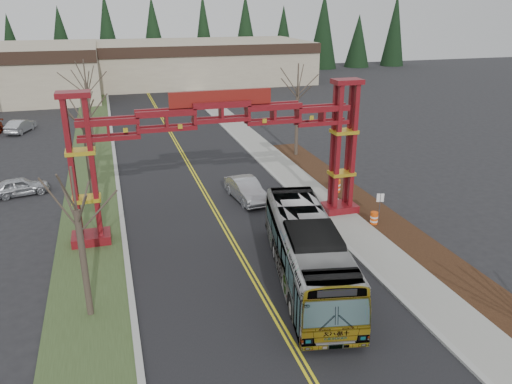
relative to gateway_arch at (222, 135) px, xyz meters
name	(u,v)px	position (x,y,z in m)	size (l,w,h in m)	color
road	(203,189)	(0.00, 7.00, -5.97)	(12.00, 110.00, 0.02)	black
lane_line_left	(201,189)	(-0.12, 7.00, -5.96)	(0.12, 100.00, 0.01)	yellow
lane_line_right	(204,189)	(0.12, 7.00, -5.96)	(0.12, 100.00, 0.01)	yellow
curb_right	(279,181)	(6.15, 7.00, -5.91)	(0.30, 110.00, 0.15)	#A8A9A4
sidewalk_right	(296,179)	(7.60, 7.00, -5.91)	(2.60, 110.00, 0.14)	gray
landscape_strip	(440,262)	(10.20, -8.00, -5.92)	(2.60, 50.00, 0.12)	black
grass_median	(93,200)	(-8.00, 7.00, -5.94)	(4.00, 110.00, 0.08)	#374824
curb_left	(119,197)	(-6.15, 7.00, -5.91)	(0.30, 110.00, 0.15)	#A8A9A4
gateway_arch	(222,135)	(0.00, 0.00, 0.00)	(18.20, 1.60, 8.90)	#5E0C10
retail_building_east	(198,62)	(10.00, 61.95, -2.47)	(38.00, 20.30, 7.00)	tan
conifer_treeline	(136,41)	(0.25, 74.00, 0.50)	(116.10, 5.60, 13.00)	black
transit_bus	(307,251)	(2.52, -7.60, -4.33)	(2.78, 11.86, 3.30)	#ABAEB3
silver_sedan	(246,190)	(2.58, 4.00, -5.20)	(1.66, 4.76, 1.57)	#A5A8AD
parked_car_near_a	(20,186)	(-13.05, 9.72, -5.31)	(1.60, 3.97, 1.35)	#B9BCC1
parked_car_far_a	(20,126)	(-15.62, 30.34, -5.26)	(1.52, 4.37, 1.44)	#A8ABB0
bare_tree_median_near	(77,211)	(-8.00, -7.61, -0.85)	(2.91, 2.91, 7.08)	#382D26
bare_tree_median_mid	(84,123)	(-8.00, 7.90, -0.49)	(3.14, 3.14, 7.60)	#382D26
bare_tree_median_far	(86,83)	(-8.00, 21.22, 0.30)	(3.27, 3.27, 8.48)	#382D26
bare_tree_right_far	(298,88)	(10.00, 13.37, 0.25)	(3.16, 3.16, 8.37)	#382D26
street_sign	(380,202)	(9.67, -2.29, -4.54)	(0.45, 0.16, 2.01)	#3F3F44
barrel_south	(374,219)	(9.18, -2.57, -5.53)	(0.49, 0.49, 0.91)	#F6510D
barrel_mid	(347,202)	(8.82, 0.45, -5.47)	(0.55, 0.55, 1.02)	#F6510D
barrel_north	(336,187)	(9.36, 3.35, -5.45)	(0.58, 0.58, 1.07)	#F6510D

